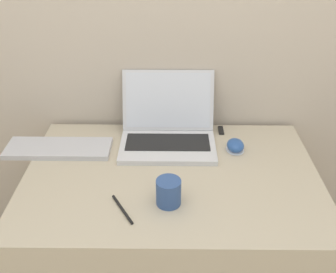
{
  "coord_description": "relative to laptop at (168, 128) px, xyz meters",
  "views": [
    {
      "loc": [
        -0.0,
        -0.76,
        1.55
      ],
      "look_at": [
        -0.02,
        0.45,
        0.82
      ],
      "focal_mm": 42.0,
      "sensor_mm": 36.0,
      "label": 1
    }
  ],
  "objects": [
    {
      "name": "pen",
      "position": [
        -0.14,
        -0.41,
        -0.05
      ],
      "size": [
        0.08,
        0.13,
        0.01
      ],
      "color": "black",
      "rests_on": "desk"
    },
    {
      "name": "drink_cup",
      "position": [
        0.01,
        -0.37,
        -0.01
      ],
      "size": [
        0.08,
        0.08,
        0.09
      ],
      "color": "#33518C",
      "rests_on": "desk"
    },
    {
      "name": "usb_stick",
      "position": [
        0.22,
        0.08,
        -0.05
      ],
      "size": [
        0.02,
        0.06,
        0.01
      ],
      "color": "black",
      "rests_on": "desk"
    },
    {
      "name": "external_keyboard",
      "position": [
        -0.41,
        -0.08,
        -0.05
      ],
      "size": [
        0.39,
        0.14,
        0.02
      ],
      "color": "silver",
      "rests_on": "desk"
    },
    {
      "name": "computer_mouse",
      "position": [
        0.26,
        -0.06,
        -0.04
      ],
      "size": [
        0.07,
        0.09,
        0.04
      ],
      "color": "white",
      "rests_on": "desk"
    },
    {
      "name": "desk",
      "position": [
        0.02,
        -0.22,
        -0.42
      ],
      "size": [
        1.03,
        0.69,
        0.73
      ],
      "color": "beige",
      "rests_on": "ground_plane"
    },
    {
      "name": "laptop",
      "position": [
        0.0,
        0.0,
        0.0
      ],
      "size": [
        0.36,
        0.32,
        0.25
      ],
      "color": "silver",
      "rests_on": "desk"
    }
  ]
}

